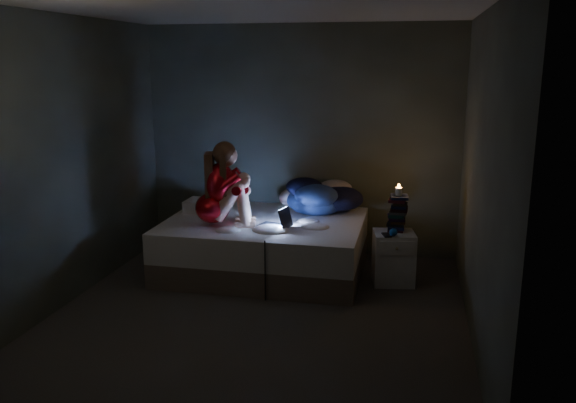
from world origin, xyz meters
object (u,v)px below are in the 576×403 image
(candle, at_px, (398,195))
(laptop, at_px, (274,217))
(nightstand, at_px, (393,258))
(phone, at_px, (384,234))
(woman, at_px, (212,184))
(bed, at_px, (265,246))

(candle, bearing_deg, laptop, -167.98)
(nightstand, height_order, phone, phone)
(nightstand, bearing_deg, woman, 176.92)
(candle, distance_m, phone, 0.43)
(bed, height_order, candle, candle)
(woman, distance_m, laptop, 0.70)
(nightstand, relative_size, phone, 3.79)
(woman, relative_size, phone, 6.14)
(nightstand, bearing_deg, phone, -140.37)
(nightstand, relative_size, candle, 6.63)
(bed, distance_m, laptop, 0.48)
(candle, xyz_separation_m, phone, (-0.11, -0.20, -0.36))
(laptop, height_order, phone, laptop)
(laptop, bearing_deg, nightstand, 22.51)
(phone, bearing_deg, candle, 53.77)
(laptop, xyz_separation_m, candle, (1.21, 0.26, 0.23))
(woman, relative_size, candle, 10.75)
(nightstand, height_order, candle, candle)
(candle, relative_size, phone, 0.57)
(laptop, bearing_deg, phone, 17.49)
(laptop, xyz_separation_m, nightstand, (1.19, 0.17, -0.41))
(woman, height_order, candle, woman)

